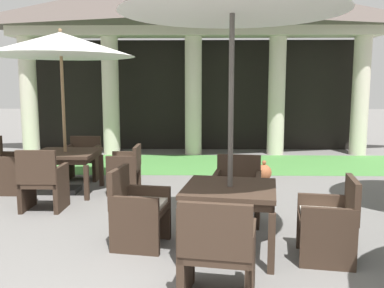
{
  "coord_description": "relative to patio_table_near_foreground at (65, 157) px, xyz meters",
  "views": [
    {
      "loc": [
        0.18,
        -2.12,
        1.81
      ],
      "look_at": [
        0.07,
        3.5,
        1.01
      ],
      "focal_mm": 39.02,
      "sensor_mm": 36.0,
      "label": 1
    }
  ],
  "objects": [
    {
      "name": "background_pavilion",
      "position": [
        2.09,
        4.13,
        2.9
      ],
      "size": [
        9.85,
        2.69,
        4.6
      ],
      "color": "beige",
      "rests_on": "ground"
    },
    {
      "name": "lawn_strip",
      "position": [
        2.09,
        2.6,
        -0.6
      ],
      "size": [
        11.65,
        2.45,
        0.01
      ],
      "primitive_type": "cube",
      "color": "#47843D",
      "rests_on": "ground"
    },
    {
      "name": "patio_table_near_foreground",
      "position": [
        0.0,
        0.0,
        0.0
      ],
      "size": [
        1.04,
        1.04,
        0.7
      ],
      "rotation": [
        0.0,
        0.0,
        -0.01
      ],
      "color": "#38281E",
      "rests_on": "ground"
    },
    {
      "name": "patio_umbrella_near_foreground",
      "position": [
        0.0,
        0.0,
        1.84
      ],
      "size": [
        2.39,
        2.39,
        2.72
      ],
      "color": "#2D2D2D",
      "rests_on": "ground"
    },
    {
      "name": "patio_chair_near_foreground_east",
      "position": [
        1.02,
        -0.01,
        -0.21
      ],
      "size": [
        0.5,
        0.55,
        0.81
      ],
      "rotation": [
        0.0,
        0.0,
        1.56
      ],
      "color": "#38281E",
      "rests_on": "ground"
    },
    {
      "name": "patio_chair_near_foreground_north",
      "position": [
        0.01,
        1.02,
        -0.21
      ],
      "size": [
        0.62,
        0.52,
        0.82
      ],
      "rotation": [
        0.0,
        0.0,
        -3.15
      ],
      "color": "#38281E",
      "rests_on": "ground"
    },
    {
      "name": "patio_chair_near_foreground_west",
      "position": [
        -1.03,
        0.01,
        -0.18
      ],
      "size": [
        0.55,
        0.61,
        0.93
      ],
      "rotation": [
        0.0,
        0.0,
        -1.58
      ],
      "color": "#38281E",
      "rests_on": "ground"
    },
    {
      "name": "patio_chair_near_foreground_south",
      "position": [
        -0.01,
        -1.03,
        -0.19
      ],
      "size": [
        0.58,
        0.54,
        0.92
      ],
      "rotation": [
        0.0,
        0.0,
        -0.01
      ],
      "color": "#38281E",
      "rests_on": "ground"
    },
    {
      "name": "patio_table_mid_left",
      "position": [
        2.59,
        -2.52,
        0.03
      ],
      "size": [
        1.12,
        1.12,
        0.73
      ],
      "rotation": [
        0.0,
        0.0,
        -0.17
      ],
      "color": "#38281E",
      "rests_on": "ground"
    },
    {
      "name": "patio_chair_mid_left_west",
      "position": [
        1.57,
        -2.34,
        -0.2
      ],
      "size": [
        0.65,
        0.65,
        0.89
      ],
      "rotation": [
        0.0,
        0.0,
        -1.74
      ],
      "color": "#38281E",
      "rests_on": "ground"
    },
    {
      "name": "patio_chair_mid_left_north",
      "position": [
        2.76,
        -1.5,
        -0.19
      ],
      "size": [
        0.68,
        0.6,
        0.88
      ],
      "rotation": [
        0.0,
        0.0,
        -3.31
      ],
      "color": "#38281E",
      "rests_on": "ground"
    },
    {
      "name": "patio_chair_mid_left_south",
      "position": [
        2.42,
        -3.54,
        -0.19
      ],
      "size": [
        0.69,
        0.59,
        0.89
      ],
      "rotation": [
        0.0,
        0.0,
        -0.17
      ],
      "color": "#38281E",
      "rests_on": "ground"
    },
    {
      "name": "patio_chair_mid_left_east",
      "position": [
        3.61,
        -2.69,
        -0.2
      ],
      "size": [
        0.64,
        0.66,
        0.87
      ],
      "rotation": [
        0.0,
        0.0,
        1.4
      ],
      "color": "#38281E",
      "rests_on": "ground"
    },
    {
      "name": "terracotta_urn",
      "position": [
        3.49,
        0.95,
        -0.45
      ],
      "size": [
        0.29,
        0.29,
        0.39
      ],
      "color": "#9E5633",
      "rests_on": "ground"
    }
  ]
}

